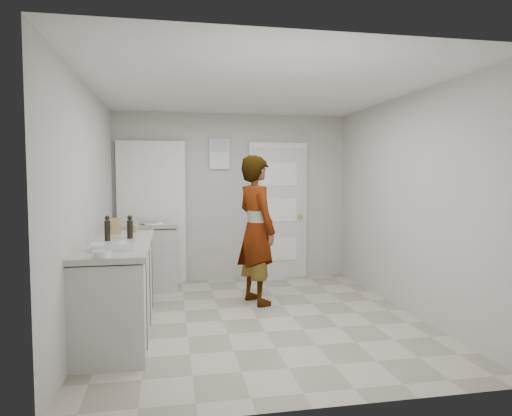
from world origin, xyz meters
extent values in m
plane|color=gray|center=(0.00, 0.00, 0.00)|extent=(4.00, 4.00, 0.00)
plane|color=#B8B5AE|center=(0.00, 2.00, 1.25)|extent=(3.50, 0.00, 3.50)
plane|color=#B8B5AE|center=(0.00, -2.00, 1.25)|extent=(3.50, 0.00, 3.50)
plane|color=#B8B5AE|center=(-1.75, 0.00, 1.25)|extent=(0.00, 4.00, 4.00)
plane|color=#B8B5AE|center=(1.75, 0.00, 1.25)|extent=(0.00, 4.00, 4.00)
plane|color=silver|center=(0.00, 0.00, 2.50)|extent=(4.00, 4.00, 0.00)
cube|color=silver|center=(0.70, 1.93, 1.00)|extent=(0.80, 0.05, 2.00)
cube|color=white|center=(0.70, 1.96, 1.03)|extent=(0.90, 0.04, 2.10)
sphere|color=tan|center=(1.03, 1.88, 0.95)|extent=(0.07, 0.07, 0.07)
cube|color=white|center=(-0.20, 1.97, 1.90)|extent=(0.30, 0.02, 0.45)
cube|color=black|center=(-1.20, 1.97, 1.02)|extent=(0.90, 0.05, 2.04)
cube|color=white|center=(-1.20, 1.94, 1.03)|extent=(0.98, 0.02, 2.10)
cube|color=beige|center=(-1.45, -0.20, 0.43)|extent=(0.60, 1.90, 0.86)
cube|color=black|center=(-1.45, -0.20, 0.04)|extent=(0.56, 1.86, 0.08)
cube|color=#AFAEA1|center=(-1.45, -0.20, 0.90)|extent=(0.64, 1.96, 0.05)
cube|color=beige|center=(-1.25, 1.55, 0.43)|extent=(0.80, 0.55, 0.86)
cube|color=black|center=(-1.25, 1.55, 0.04)|extent=(0.75, 0.54, 0.08)
cube|color=#AFAEA1|center=(-1.25, 1.55, 0.90)|extent=(0.84, 0.61, 0.05)
imported|color=silver|center=(0.11, 0.63, 0.91)|extent=(0.64, 0.77, 1.82)
cube|color=#906C48|center=(-1.53, 0.41, 1.01)|extent=(0.12, 0.07, 0.18)
cylinder|color=tan|center=(-1.33, 0.53, 0.96)|extent=(0.05, 0.05, 0.08)
cylinder|color=black|center=(-1.35, 0.00, 1.02)|extent=(0.06, 0.06, 0.19)
sphere|color=black|center=(-1.35, 0.00, 1.14)|extent=(0.05, 0.05, 0.05)
cylinder|color=black|center=(-1.55, -0.15, 1.03)|extent=(0.06, 0.06, 0.21)
sphere|color=black|center=(-1.55, -0.15, 1.16)|extent=(0.05, 0.05, 0.05)
cube|color=silver|center=(-1.44, -0.73, 0.96)|extent=(0.39, 0.31, 0.06)
cube|color=white|center=(-1.44, -0.73, 0.95)|extent=(0.34, 0.26, 0.05)
cylinder|color=silver|center=(-1.47, -1.10, 0.95)|extent=(0.14, 0.14, 0.05)
sphere|color=white|center=(-1.49, -1.11, 0.95)|extent=(0.05, 0.05, 0.05)
sphere|color=white|center=(-1.45, -1.09, 0.95)|extent=(0.05, 0.05, 0.05)
cube|color=white|center=(-1.16, 1.42, 0.93)|extent=(0.29, 0.34, 0.01)
camera|label=1|loc=(-0.94, -4.85, 1.57)|focal=32.00mm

